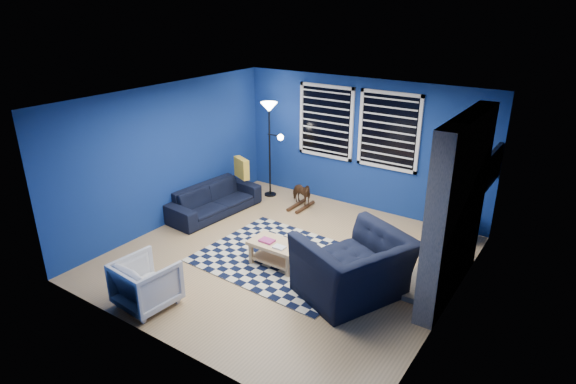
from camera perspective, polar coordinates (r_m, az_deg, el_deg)
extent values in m
plane|color=tan|center=(7.68, -0.17, -7.76)|extent=(5.00, 5.00, 0.00)
plane|color=white|center=(6.81, -0.19, 10.87)|extent=(5.00, 5.00, 0.00)
plane|color=navy|center=(9.22, 8.62, 5.57)|extent=(5.00, 0.00, 5.00)
plane|color=navy|center=(8.73, -13.93, 4.23)|extent=(0.00, 5.00, 5.00)
plane|color=navy|center=(6.21, 19.31, -3.66)|extent=(0.00, 5.00, 5.00)
cube|color=gray|center=(6.69, 19.42, -1.85)|extent=(0.26, 2.00, 2.50)
cube|color=black|center=(7.11, 17.42, -8.27)|extent=(0.04, 0.70, 0.60)
cube|color=gray|center=(7.29, 16.17, -10.13)|extent=(0.50, 1.20, 0.08)
cube|color=black|center=(9.45, 4.55, 8.33)|extent=(1.05, 0.02, 1.30)
cube|color=white|center=(9.30, 4.65, 12.40)|extent=(1.17, 0.05, 0.06)
cube|color=white|center=(9.62, 4.41, 4.38)|extent=(1.17, 0.05, 0.06)
cube|color=black|center=(8.90, 11.89, 7.09)|extent=(1.05, 0.02, 1.30)
cube|color=white|center=(8.75, 12.22, 11.38)|extent=(1.17, 0.05, 0.06)
cube|color=white|center=(9.08, 11.54, 2.93)|extent=(1.17, 0.05, 0.06)
cube|color=black|center=(8.01, 23.02, 2.65)|extent=(0.06, 1.00, 0.58)
cube|color=black|center=(8.01, 22.77, 2.70)|extent=(0.01, 0.92, 0.50)
cube|color=black|center=(7.64, -0.51, -7.89)|extent=(2.59, 2.11, 0.02)
imported|color=black|center=(9.21, -8.75, -0.91)|extent=(1.94, 0.90, 0.55)
imported|color=black|center=(6.61, 7.76, -8.82)|extent=(1.75, 1.66, 0.89)
imported|color=gray|center=(6.70, -16.42, -10.31)|extent=(0.76, 0.78, 0.66)
imported|color=#412115|center=(9.32, 1.53, -0.13)|extent=(0.39, 0.61, 0.48)
cube|color=#DEB87D|center=(7.30, -1.43, -6.21)|extent=(0.82, 0.48, 0.05)
cube|color=#DEB87D|center=(7.43, -1.41, -7.94)|extent=(0.74, 0.40, 0.03)
cube|color=#A32E6F|center=(7.32, -2.51, -5.78)|extent=(0.22, 0.16, 0.03)
cube|color=silver|center=(7.14, -1.04, -6.56)|extent=(0.18, 0.13, 0.03)
cube|color=#DEB87D|center=(7.45, -4.40, -7.33)|extent=(0.05, 0.05, 0.33)
cube|color=#DEB87D|center=(7.10, 0.02, -8.87)|extent=(0.05, 0.05, 0.33)
cube|color=#DEB87D|center=(7.70, -2.73, -6.26)|extent=(0.05, 0.05, 0.33)
cube|color=#DEB87D|center=(7.36, 1.61, -7.67)|extent=(0.05, 0.05, 0.33)
cube|color=#DEB87D|center=(8.55, 18.65, -3.85)|extent=(0.73, 0.62, 0.51)
cube|color=black|center=(8.55, 18.65, -3.85)|extent=(0.64, 0.55, 0.41)
cube|color=#6DD118|center=(8.43, 18.90, -2.01)|extent=(0.42, 0.38, 0.09)
cylinder|color=black|center=(10.05, -2.11, -0.27)|extent=(0.24, 0.24, 0.03)
cylinder|color=black|center=(9.75, -2.19, 4.64)|extent=(0.04, 0.04, 1.81)
cone|color=white|center=(9.51, -2.27, 10.02)|extent=(0.33, 0.33, 0.18)
sphere|color=white|center=(9.43, -0.89, 6.50)|extent=(0.12, 0.12, 0.12)
cube|color=gold|center=(9.41, -5.52, 2.85)|extent=(0.43, 0.28, 0.40)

